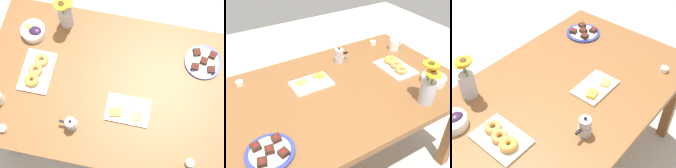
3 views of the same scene
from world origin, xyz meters
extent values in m
plane|color=#B7B2A8|center=(0.00, 0.00, 0.00)|extent=(6.00, 6.00, 0.00)
cube|color=brown|center=(0.00, 0.00, 0.72)|extent=(1.60, 1.00, 0.04)
cube|color=brown|center=(-0.72, -0.42, 0.35)|extent=(0.07, 0.07, 0.70)
cube|color=brown|center=(0.72, -0.42, 0.35)|extent=(0.07, 0.07, 0.70)
cube|color=brown|center=(0.72, 0.42, 0.35)|extent=(0.07, 0.07, 0.70)
cylinder|color=white|center=(0.57, -0.26, 0.77)|extent=(0.16, 0.16, 0.05)
ellipsoid|color=#2D1938|center=(0.55, -0.25, 0.79)|extent=(0.09, 0.07, 0.04)
ellipsoid|color=#9EC14C|center=(0.60, -0.27, 0.79)|extent=(0.05, 0.05, 0.04)
cube|color=white|center=(-0.12, 0.13, 0.75)|extent=(0.26, 0.17, 0.01)
cube|color=#EFB74C|center=(-0.18, 0.16, 0.76)|extent=(0.08, 0.07, 0.01)
cube|color=white|center=(-0.10, 0.11, 0.76)|extent=(0.08, 0.07, 0.01)
cube|color=orange|center=(-0.05, 0.16, 0.76)|extent=(0.08, 0.07, 0.02)
cube|color=white|center=(0.48, 0.00, 0.75)|extent=(0.19, 0.28, 0.01)
torus|color=#C9853E|center=(0.46, -0.07, 0.77)|extent=(0.09, 0.09, 0.03)
torus|color=#D5803F|center=(0.48, 0.00, 0.77)|extent=(0.10, 0.10, 0.03)
torus|color=gold|center=(0.49, 0.07, 0.77)|extent=(0.13, 0.13, 0.04)
cylinder|color=white|center=(0.57, 0.39, 0.75)|extent=(0.05, 0.05, 0.03)
cylinder|color=#C68923|center=(0.57, 0.39, 0.76)|extent=(0.04, 0.04, 0.01)
cylinder|color=white|center=(-0.52, 0.37, 0.75)|extent=(0.05, 0.05, 0.03)
cylinder|color=maroon|center=(-0.52, 0.37, 0.76)|extent=(0.04, 0.04, 0.01)
cylinder|color=navy|center=(-0.53, -0.27, 0.75)|extent=(0.24, 0.24, 0.01)
cylinder|color=white|center=(-0.53, -0.27, 0.75)|extent=(0.19, 0.19, 0.01)
cube|color=#381E14|center=(-0.58, -0.22, 0.77)|extent=(0.05, 0.05, 0.02)
cone|color=red|center=(-0.58, -0.22, 0.79)|extent=(0.02, 0.02, 0.01)
cube|color=#381E14|center=(-0.48, -0.22, 0.77)|extent=(0.04, 0.04, 0.02)
cone|color=red|center=(-0.48, -0.22, 0.79)|extent=(0.02, 0.02, 0.01)
cube|color=#381E14|center=(-0.58, -0.32, 0.77)|extent=(0.05, 0.05, 0.02)
cone|color=red|center=(-0.58, -0.32, 0.79)|extent=(0.02, 0.02, 0.01)
cube|color=#381E14|center=(-0.48, -0.32, 0.77)|extent=(0.05, 0.05, 0.02)
cone|color=red|center=(-0.48, -0.32, 0.79)|extent=(0.02, 0.02, 0.01)
cube|color=#381E14|center=(-0.53, -0.27, 0.77)|extent=(0.05, 0.05, 0.02)
cone|color=red|center=(-0.53, -0.27, 0.79)|extent=(0.02, 0.02, 0.01)
cylinder|color=#B2B2BC|center=(0.38, -0.37, 0.81)|extent=(0.09, 0.09, 0.15)
cylinder|color=#3D702D|center=(0.38, -0.35, 0.94)|extent=(0.01, 0.01, 0.10)
cylinder|color=orange|center=(0.38, -0.35, 0.99)|extent=(0.09, 0.09, 0.01)
cylinder|color=#472D14|center=(0.38, -0.35, 1.00)|extent=(0.04, 0.04, 0.01)
cylinder|color=#3D702D|center=(0.37, -0.39, 0.92)|extent=(0.01, 0.01, 0.06)
cylinder|color=yellow|center=(0.37, -0.39, 0.95)|extent=(0.09, 0.09, 0.01)
cylinder|color=#472D14|center=(0.37, -0.39, 0.96)|extent=(0.04, 0.04, 0.01)
cylinder|color=#B7B7BC|center=(0.18, 0.29, 0.77)|extent=(0.07, 0.07, 0.05)
cylinder|color=#B7B7BC|center=(0.18, 0.29, 0.79)|extent=(0.05, 0.05, 0.01)
cylinder|color=#B7B7BC|center=(0.18, 0.29, 0.82)|extent=(0.06, 0.06, 0.04)
sphere|color=black|center=(0.18, 0.29, 0.85)|extent=(0.02, 0.02, 0.02)
cube|color=black|center=(0.24, 0.29, 0.80)|extent=(0.04, 0.01, 0.01)
camera|label=1|loc=(-0.12, 0.60, 2.56)|focal=50.00mm
camera|label=2|loc=(-0.65, -1.08, 1.69)|focal=40.00mm
camera|label=3|loc=(1.01, 0.85, 1.96)|focal=50.00mm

